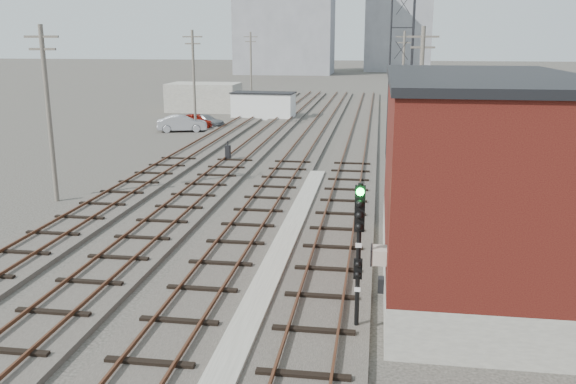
% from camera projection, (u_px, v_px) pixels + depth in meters
% --- Properties ---
extents(ground, '(320.00, 320.00, 0.00)m').
position_uv_depth(ground, '(342.00, 114.00, 68.65)').
color(ground, '#282621').
rests_on(ground, ground).
extents(track_right, '(3.20, 90.00, 0.39)m').
position_uv_depth(track_right, '(357.00, 145.00, 48.14)').
color(track_right, '#332D28').
rests_on(track_right, ground).
extents(track_mid_right, '(3.20, 90.00, 0.39)m').
position_uv_depth(track_mid_right, '(307.00, 144.00, 48.71)').
color(track_mid_right, '#332D28').
rests_on(track_mid_right, ground).
extents(track_mid_left, '(3.20, 90.00, 0.39)m').
position_uv_depth(track_mid_left, '(258.00, 142.00, 49.29)').
color(track_mid_left, '#332D28').
rests_on(track_mid_left, ground).
extents(track_left, '(3.20, 90.00, 0.39)m').
position_uv_depth(track_left, '(210.00, 141.00, 49.86)').
color(track_left, '#332D28').
rests_on(track_left, ground).
extents(platform_curb, '(0.90, 28.00, 0.26)m').
position_uv_depth(platform_curb, '(283.00, 249.00, 24.46)').
color(platform_curb, gray).
rests_on(platform_curb, ground).
extents(brick_building, '(6.54, 12.20, 7.22)m').
position_uv_depth(brick_building, '(477.00, 181.00, 20.68)').
color(brick_building, gray).
rests_on(brick_building, ground).
extents(lattice_tower, '(1.60, 1.60, 15.00)m').
position_uv_depth(lattice_tower, '(401.00, 50.00, 42.05)').
color(lattice_tower, black).
rests_on(lattice_tower, ground).
extents(utility_pole_left_a, '(1.80, 0.24, 9.00)m').
position_uv_depth(utility_pole_left_a, '(48.00, 110.00, 30.92)').
color(utility_pole_left_a, '#595147').
rests_on(utility_pole_left_a, ground).
extents(utility_pole_left_b, '(1.80, 0.24, 9.00)m').
position_uv_depth(utility_pole_left_b, '(194.00, 78.00, 54.88)').
color(utility_pole_left_b, '#595147').
rests_on(utility_pole_left_b, ground).
extents(utility_pole_left_c, '(1.80, 0.24, 9.00)m').
position_uv_depth(utility_pole_left_c, '(251.00, 65.00, 78.83)').
color(utility_pole_left_c, '#595147').
rests_on(utility_pole_left_c, ground).
extents(utility_pole_right_a, '(1.80, 0.24, 9.00)m').
position_uv_depth(utility_pole_right_a, '(420.00, 100.00, 35.87)').
color(utility_pole_right_a, '#595147').
rests_on(utility_pole_right_a, ground).
extents(utility_pole_right_b, '(1.80, 0.24, 9.00)m').
position_uv_depth(utility_pole_right_b, '(403.00, 72.00, 64.62)').
color(utility_pole_right_b, '#595147').
rests_on(utility_pole_right_b, ground).
extents(apartment_left, '(22.00, 14.00, 30.00)m').
position_uv_depth(apartment_left, '(285.00, 7.00, 139.39)').
color(apartment_left, gray).
rests_on(apartment_left, ground).
extents(apartment_right, '(16.00, 12.00, 26.00)m').
position_uv_depth(apartment_right, '(398.00, 18.00, 150.54)').
color(apartment_right, gray).
rests_on(apartment_right, ground).
extents(shed_left, '(8.00, 5.00, 3.20)m').
position_uv_depth(shed_left, '(204.00, 97.00, 70.54)').
color(shed_left, gray).
rests_on(shed_left, ground).
extents(shed_right, '(6.00, 6.00, 4.00)m').
position_uv_depth(shed_right, '(419.00, 89.00, 76.45)').
color(shed_right, gray).
rests_on(shed_right, ground).
extents(signal_mast, '(0.40, 0.42, 4.48)m').
position_uv_depth(signal_mast, '(359.00, 245.00, 17.22)').
color(signal_mast, gray).
rests_on(signal_mast, ground).
extents(switch_stand, '(0.35, 0.35, 1.39)m').
position_uv_depth(switch_stand, '(228.00, 153.00, 41.80)').
color(switch_stand, black).
rests_on(switch_stand, ground).
extents(site_trailer, '(6.79, 3.33, 2.78)m').
position_uv_depth(site_trailer, '(263.00, 105.00, 64.05)').
color(site_trailer, white).
rests_on(site_trailer, ground).
extents(car_red, '(4.00, 1.87, 1.32)m').
position_uv_depth(car_red, '(197.00, 120.00, 58.24)').
color(car_red, maroon).
rests_on(car_red, ground).
extents(car_silver, '(4.72, 2.69, 1.47)m').
position_uv_depth(car_silver, '(182.00, 123.00, 55.44)').
color(car_silver, '#A0A1A7').
rests_on(car_silver, ground).
extents(car_grey, '(4.33, 2.67, 1.17)m').
position_uv_depth(car_grey, '(205.00, 121.00, 58.37)').
color(car_grey, slate).
rests_on(car_grey, ground).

